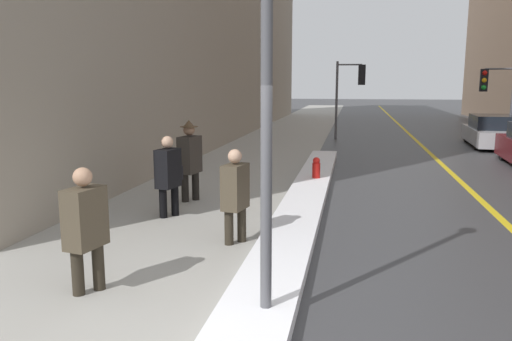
% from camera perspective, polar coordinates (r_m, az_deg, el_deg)
% --- Properties ---
extents(sidewalk_slab, '(4.00, 80.00, 0.01)m').
position_cam_1_polar(sidewalk_slab, '(19.66, 1.58, 2.57)').
color(sidewalk_slab, '#9E9B93').
rests_on(sidewalk_slab, ground).
extents(road_centre_stripe, '(0.16, 80.00, 0.00)m').
position_cam_1_polar(road_centre_stripe, '(19.60, 19.16, 1.99)').
color(road_centre_stripe, gold).
rests_on(road_centre_stripe, ground).
extents(snow_bank_curb, '(0.84, 14.52, 0.17)m').
position_cam_1_polar(snow_bank_curb, '(10.65, 5.61, -3.33)').
color(snow_bank_curb, white).
rests_on(snow_bank_curb, ground).
extents(lamp_post, '(0.28, 0.28, 4.57)m').
position_cam_1_polar(lamp_post, '(4.99, 1.23, 12.68)').
color(lamp_post, '#515156').
rests_on(lamp_post, ground).
extents(traffic_light_near, '(1.31, 0.40, 3.50)m').
position_cam_1_polar(traffic_light_near, '(23.29, 10.97, 9.76)').
color(traffic_light_near, '#515156').
rests_on(traffic_light_near, ground).
extents(traffic_light_far, '(1.31, 0.33, 3.25)m').
position_cam_1_polar(traffic_light_far, '(22.43, 25.53, 8.49)').
color(traffic_light_far, '#515156').
rests_on(traffic_light_far, ground).
extents(pedestrian_in_glasses, '(0.39, 0.55, 1.55)m').
position_cam_1_polar(pedestrian_in_glasses, '(6.30, -18.91, -5.86)').
color(pedestrian_in_glasses, '#2A241B').
rests_on(pedestrian_in_glasses, ground).
extents(pedestrian_trailing, '(0.38, 0.72, 1.52)m').
position_cam_1_polar(pedestrian_trailing, '(7.83, -2.35, -2.46)').
color(pedestrian_trailing, '#2A241B').
rests_on(pedestrian_trailing, ground).
extents(pedestrian_nearside, '(0.39, 0.74, 1.55)m').
position_cam_1_polar(pedestrian_nearside, '(9.53, -9.96, -0.25)').
color(pedestrian_nearside, black).
rests_on(pedestrian_nearside, ground).
extents(pedestrian_in_fedora, '(0.42, 0.59, 1.76)m').
position_cam_1_polar(pedestrian_in_fedora, '(10.73, -7.59, 1.51)').
color(pedestrian_in_fedora, black).
rests_on(pedestrian_in_fedora, ground).
extents(parked_car_silver, '(2.11, 4.49, 1.27)m').
position_cam_1_polar(parked_car_silver, '(22.32, 25.59, 4.00)').
color(parked_car_silver, '#B2B2B7').
rests_on(parked_car_silver, ground).
extents(fire_hydrant, '(0.20, 0.20, 0.70)m').
position_cam_1_polar(fire_hydrant, '(12.62, 6.89, -0.07)').
color(fire_hydrant, red).
rests_on(fire_hydrant, ground).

